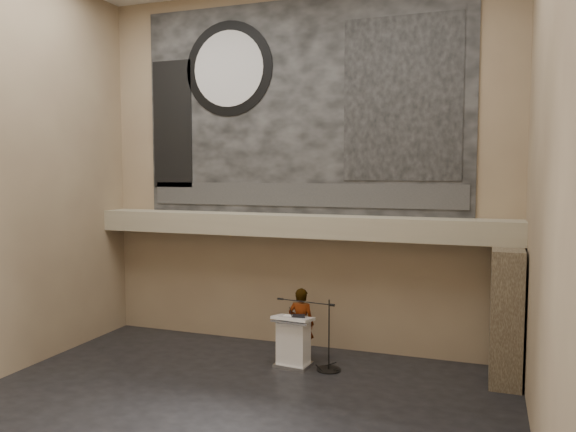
% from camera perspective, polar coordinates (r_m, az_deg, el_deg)
% --- Properties ---
extents(floor, '(10.00, 10.00, 0.00)m').
position_cam_1_polar(floor, '(10.55, -6.22, -18.99)').
color(floor, black).
rests_on(floor, ground).
extents(wall_back, '(10.00, 0.02, 8.50)m').
position_cam_1_polar(wall_back, '(13.37, 1.16, 4.75)').
color(wall_back, '#826B52').
rests_on(wall_back, floor).
extents(wall_front, '(10.00, 0.02, 8.50)m').
position_cam_1_polar(wall_front, '(6.32, -22.67, 4.54)').
color(wall_front, '#826B52').
rests_on(wall_front, floor).
extents(wall_left, '(0.02, 8.00, 8.50)m').
position_cam_1_polar(wall_left, '(12.69, -27.21, 4.25)').
color(wall_left, '#826B52').
rests_on(wall_left, floor).
extents(wall_right, '(0.02, 8.00, 8.50)m').
position_cam_1_polar(wall_right, '(8.71, 24.69, 4.40)').
color(wall_right, '#826B52').
rests_on(wall_right, floor).
extents(soffit, '(10.00, 0.80, 0.50)m').
position_cam_1_polar(soffit, '(13.06, 0.59, -0.96)').
color(soffit, gray).
rests_on(soffit, wall_back).
extents(sprinkler_left, '(0.04, 0.04, 0.06)m').
position_cam_1_polar(sprinkler_left, '(13.65, -5.84, -1.92)').
color(sprinkler_left, '#B2893D').
rests_on(sprinkler_left, soffit).
extents(sprinkler_right, '(0.04, 0.04, 0.06)m').
position_cam_1_polar(sprinkler_right, '(12.55, 8.75, -2.53)').
color(sprinkler_right, '#B2893D').
rests_on(sprinkler_right, soffit).
extents(banner, '(8.00, 0.05, 5.00)m').
position_cam_1_polar(banner, '(13.43, 1.13, 10.95)').
color(banner, black).
rests_on(banner, wall_back).
extents(banner_text_strip, '(7.76, 0.02, 0.55)m').
position_cam_1_polar(banner_text_strip, '(13.32, 1.06, 2.17)').
color(banner_text_strip, '#2D2D2D').
rests_on(banner_text_strip, banner).
extents(banner_clock_rim, '(2.30, 0.02, 2.30)m').
position_cam_1_polar(banner_clock_rim, '(14.20, -6.05, 14.65)').
color(banner_clock_rim, black).
rests_on(banner_clock_rim, banner).
extents(banner_clock_face, '(1.84, 0.02, 1.84)m').
position_cam_1_polar(banner_clock_face, '(14.19, -6.09, 14.66)').
color(banner_clock_face, silver).
rests_on(banner_clock_face, banner).
extents(banner_building_print, '(2.60, 0.02, 3.60)m').
position_cam_1_polar(banner_building_print, '(12.84, 11.49, 11.60)').
color(banner_building_print, black).
rests_on(banner_building_print, banner).
extents(banner_brick_print, '(1.10, 0.02, 3.20)m').
position_cam_1_polar(banner_brick_print, '(14.80, -11.67, 9.10)').
color(banner_brick_print, black).
rests_on(banner_brick_print, banner).
extents(stone_pier, '(0.60, 1.40, 2.70)m').
position_cam_1_polar(stone_pier, '(12.18, 21.28, -9.33)').
color(stone_pier, '#45392A').
rests_on(stone_pier, floor).
extents(lectern, '(0.86, 0.65, 1.14)m').
position_cam_1_polar(lectern, '(12.36, 0.55, -12.63)').
color(lectern, silver).
rests_on(lectern, floor).
extents(binder, '(0.32, 0.29, 0.04)m').
position_cam_1_polar(binder, '(12.18, 1.09, -10.14)').
color(binder, black).
rests_on(binder, lectern).
extents(papers, '(0.25, 0.32, 0.00)m').
position_cam_1_polar(papers, '(12.23, -0.13, -10.15)').
color(papers, silver).
rests_on(papers, lectern).
extents(speaker_person, '(0.59, 0.39, 1.62)m').
position_cam_1_polar(speaker_person, '(12.73, 1.34, -10.91)').
color(speaker_person, silver).
rests_on(speaker_person, floor).
extents(mic_stand, '(1.48, 0.52, 1.52)m').
position_cam_1_polar(mic_stand, '(12.31, 3.97, -14.34)').
color(mic_stand, black).
rests_on(mic_stand, floor).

